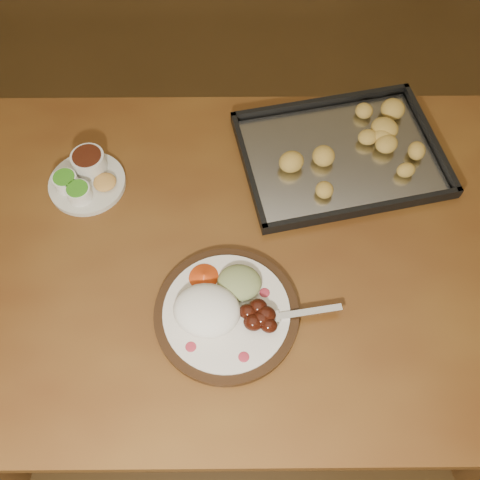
# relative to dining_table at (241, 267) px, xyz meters

# --- Properties ---
(ground) EXTENTS (4.00, 4.00, 0.00)m
(ground) POSITION_rel_dining_table_xyz_m (-0.17, 0.13, -0.65)
(ground) COLOR #4F361B
(ground) RESTS_ON ground
(dining_table) EXTENTS (1.64, 1.15, 0.75)m
(dining_table) POSITION_rel_dining_table_xyz_m (0.00, 0.00, 0.00)
(dining_table) COLOR brown
(dining_table) RESTS_ON ground
(dinner_plate) EXTENTS (0.38, 0.30, 0.07)m
(dinner_plate) POSITION_rel_dining_table_xyz_m (-0.01, -0.16, 0.12)
(dinner_plate) COLOR black
(dinner_plate) RESTS_ON dining_table
(condiment_saucer) EXTENTS (0.18, 0.18, 0.06)m
(condiment_saucer) POSITION_rel_dining_table_xyz_m (-0.39, 0.11, 0.12)
(condiment_saucer) COLOR beige
(condiment_saucer) RESTS_ON dining_table
(baking_tray) EXTENTS (0.56, 0.50, 0.05)m
(baking_tray) POSITION_rel_dining_table_xyz_m (0.19, 0.29, 0.11)
(baking_tray) COLOR black
(baking_tray) RESTS_ON dining_table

